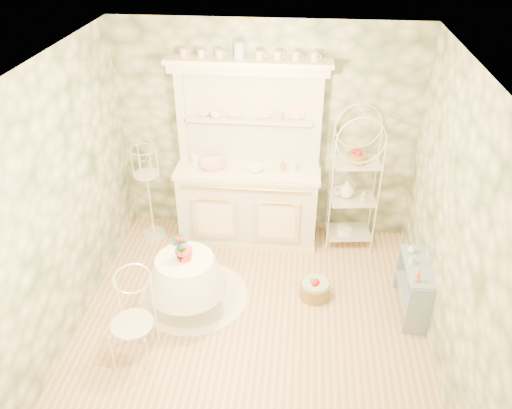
# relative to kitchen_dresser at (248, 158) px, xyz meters

# --- Properties ---
(floor) EXTENTS (3.60, 3.60, 0.00)m
(floor) POSITION_rel_kitchen_dresser_xyz_m (0.20, -1.52, -1.15)
(floor) COLOR tan
(floor) RESTS_ON ground
(ceiling) EXTENTS (3.60, 3.60, 0.00)m
(ceiling) POSITION_rel_kitchen_dresser_xyz_m (0.20, -1.52, 1.56)
(ceiling) COLOR white
(ceiling) RESTS_ON floor
(wall_left) EXTENTS (3.60, 3.60, 0.00)m
(wall_left) POSITION_rel_kitchen_dresser_xyz_m (-1.60, -1.52, 0.21)
(wall_left) COLOR beige
(wall_left) RESTS_ON floor
(wall_right) EXTENTS (3.60, 3.60, 0.00)m
(wall_right) POSITION_rel_kitchen_dresser_xyz_m (2.00, -1.52, 0.21)
(wall_right) COLOR beige
(wall_right) RESTS_ON floor
(wall_back) EXTENTS (3.60, 3.60, 0.00)m
(wall_back) POSITION_rel_kitchen_dresser_xyz_m (0.20, 0.28, 0.21)
(wall_back) COLOR beige
(wall_back) RESTS_ON floor
(wall_front) EXTENTS (3.60, 3.60, 0.00)m
(wall_front) POSITION_rel_kitchen_dresser_xyz_m (0.20, -3.32, 0.21)
(wall_front) COLOR beige
(wall_front) RESTS_ON floor
(kitchen_dresser) EXTENTS (1.87, 0.61, 2.29)m
(kitchen_dresser) POSITION_rel_kitchen_dresser_xyz_m (0.00, 0.00, 0.00)
(kitchen_dresser) COLOR silver
(kitchen_dresser) RESTS_ON floor
(bakers_rack) EXTENTS (0.63, 0.49, 1.89)m
(bakers_rack) POSITION_rel_kitchen_dresser_xyz_m (1.28, 0.01, -0.20)
(bakers_rack) COLOR white
(bakers_rack) RESTS_ON floor
(side_shelf) EXTENTS (0.34, 0.75, 0.62)m
(side_shelf) POSITION_rel_kitchen_dresser_xyz_m (1.88, -1.17, -0.84)
(side_shelf) COLOR #7E92B0
(side_shelf) RESTS_ON floor
(round_table) EXTENTS (0.82, 0.82, 0.70)m
(round_table) POSITION_rel_kitchen_dresser_xyz_m (-0.48, -1.43, -0.79)
(round_table) COLOR white
(round_table) RESTS_ON floor
(cafe_chair) EXTENTS (0.61, 0.61, 1.01)m
(cafe_chair) POSITION_rel_kitchen_dresser_xyz_m (-0.85, -2.09, -0.64)
(cafe_chair) COLOR white
(cafe_chair) RESTS_ON floor
(birdcage_stand) EXTENTS (0.33, 0.33, 1.36)m
(birdcage_stand) POSITION_rel_kitchen_dresser_xyz_m (-1.24, -0.08, -0.47)
(birdcage_stand) COLOR white
(birdcage_stand) RESTS_ON floor
(floor_basket) EXTENTS (0.38, 0.38, 0.21)m
(floor_basket) POSITION_rel_kitchen_dresser_xyz_m (0.86, -1.06, -1.04)
(floor_basket) COLOR olive
(floor_basket) RESTS_ON floor
(lace_rug) EXTENTS (1.52, 1.52, 0.01)m
(lace_rug) POSITION_rel_kitchen_dresser_xyz_m (-0.48, -1.20, -1.14)
(lace_rug) COLOR white
(lace_rug) RESTS_ON floor
(bowl_floral) EXTENTS (0.39, 0.39, 0.08)m
(bowl_floral) POSITION_rel_kitchen_dresser_xyz_m (-0.42, -0.02, -0.13)
(bowl_floral) COLOR white
(bowl_floral) RESTS_ON kitchen_dresser
(bowl_white) EXTENTS (0.26, 0.26, 0.07)m
(bowl_white) POSITION_rel_kitchen_dresser_xyz_m (0.09, -0.05, -0.13)
(bowl_white) COLOR white
(bowl_white) RESTS_ON kitchen_dresser
(cup_left) EXTENTS (0.13, 0.13, 0.09)m
(cup_left) POSITION_rel_kitchen_dresser_xyz_m (-0.40, 0.16, 0.47)
(cup_left) COLOR white
(cup_left) RESTS_ON kitchen_dresser
(cup_right) EXTENTS (0.13, 0.13, 0.10)m
(cup_right) POSITION_rel_kitchen_dresser_xyz_m (0.35, 0.16, 0.47)
(cup_right) COLOR white
(cup_right) RESTS_ON kitchen_dresser
(potted_geranium) EXTENTS (0.20, 0.17, 0.32)m
(potted_geranium) POSITION_rel_kitchen_dresser_xyz_m (-0.50, -1.47, -0.30)
(potted_geranium) COLOR #3F7238
(potted_geranium) RESTS_ON round_table
(bottle_amber) EXTENTS (0.08, 0.08, 0.16)m
(bottle_amber) POSITION_rel_kitchen_dresser_xyz_m (1.82, -1.42, -0.46)
(bottle_amber) COLOR #CF7F51
(bottle_amber) RESTS_ON side_shelf
(bottle_blue) EXTENTS (0.06, 0.06, 0.11)m
(bottle_blue) POSITION_rel_kitchen_dresser_xyz_m (1.82, -1.14, -0.49)
(bottle_blue) COLOR #A6BCDC
(bottle_blue) RESTS_ON side_shelf
(bottle_glass) EXTENTS (0.09, 0.09, 0.10)m
(bottle_glass) POSITION_rel_kitchen_dresser_xyz_m (1.84, -0.96, -0.50)
(bottle_glass) COLOR silver
(bottle_glass) RESTS_ON side_shelf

